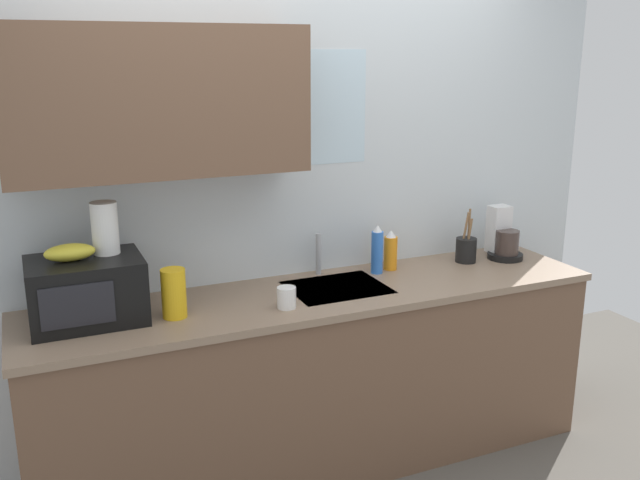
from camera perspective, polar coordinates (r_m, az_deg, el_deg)
The scene contains 12 objects.
kitchen_wall_assembly at distance 3.38m, azimuth -4.40°, elevation 4.60°, with size 3.51×0.42×2.50m.
counter_unit at distance 3.45m, azimuth 0.02°, elevation -11.15°, with size 2.74×0.63×0.90m.
sink_faucet at distance 3.49m, azimuth -0.13°, elevation -1.15°, with size 0.03×0.03×0.21m, color #B2B5BA.
microwave at distance 3.04m, azimuth -18.61°, elevation -3.95°, with size 0.46×0.35×0.27m.
banana_bunch at distance 2.99m, azimuth -19.83°, elevation -0.96°, with size 0.20×0.11×0.07m, color gold.
paper_towel_roll at distance 3.03m, azimuth -17.21°, elevation 0.95°, with size 0.11×0.11×0.22m, color white.
coffee_maker at distance 3.91m, azimuth 14.75°, elevation 0.09°, with size 0.19×0.21×0.28m.
dish_soap_bottle_blue at distance 3.52m, azimuth 4.70°, elevation -0.86°, with size 0.06×0.06×0.25m.
dish_soap_bottle_orange at distance 3.59m, azimuth 5.80°, elevation -0.92°, with size 0.07×0.07×0.21m.
cereal_canister at distance 3.00m, azimuth -11.89°, elevation -4.30°, with size 0.10×0.10×0.21m, color gold.
mug_white at distance 3.06m, azimuth -2.76°, elevation -4.73°, with size 0.08×0.08×0.10m, color white.
utensil_crock at distance 3.79m, azimuth 11.88°, elevation -0.73°, with size 0.11×0.11×0.29m.
Camera 1 is at (-1.25, -2.83, 1.99)m, focal length 39.06 mm.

